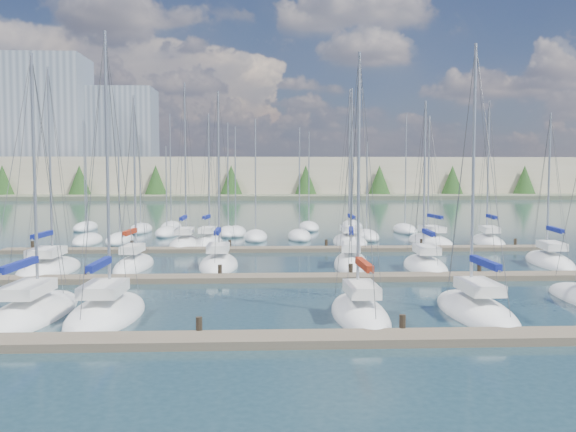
{
  "coord_description": "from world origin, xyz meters",
  "views": [
    {
      "loc": [
        -1.72,
        -21.81,
        6.51
      ],
      "look_at": [
        0.0,
        14.0,
        4.0
      ],
      "focal_mm": 40.0,
      "sensor_mm": 36.0,
      "label": 1
    }
  ],
  "objects_px": {
    "sailboat_k": "(351,262)",
    "sailboat_n": "(185,244)",
    "sailboat_q": "(430,241)",
    "sailboat_m": "(550,261)",
    "sailboat_o": "(208,242)",
    "sailboat_j": "(219,264)",
    "sailboat_r": "(488,242)",
    "sailboat_c": "(106,313)",
    "sailboat_d": "(360,313)",
    "sailboat_i": "(134,265)",
    "sailboat_p": "(350,241)",
    "sailboat_e": "(476,311)",
    "sailboat_l": "(425,266)",
    "sailboat_b": "(32,313)",
    "sailboat_h": "(49,269)"
  },
  "relations": [
    {
      "from": "sailboat_d",
      "to": "sailboat_r",
      "type": "bearing_deg",
      "value": 59.6
    },
    {
      "from": "sailboat_o",
      "to": "sailboat_m",
      "type": "xyz_separation_m",
      "value": [
        24.88,
        -13.1,
        -0.02
      ]
    },
    {
      "from": "sailboat_q",
      "to": "sailboat_l",
      "type": "bearing_deg",
      "value": -111.46
    },
    {
      "from": "sailboat_p",
      "to": "sailboat_e",
      "type": "bearing_deg",
      "value": -85.6
    },
    {
      "from": "sailboat_q",
      "to": "sailboat_b",
      "type": "xyz_separation_m",
      "value": [
        -25.72,
        -28.19,
        -0.0
      ]
    },
    {
      "from": "sailboat_i",
      "to": "sailboat_e",
      "type": "distance_m",
      "value": 23.59
    },
    {
      "from": "sailboat_j",
      "to": "sailboat_e",
      "type": "xyz_separation_m",
      "value": [
        12.56,
        -15.22,
        0.0
      ]
    },
    {
      "from": "sailboat_c",
      "to": "sailboat_b",
      "type": "xyz_separation_m",
      "value": [
        -3.33,
        0.13,
        -0.01
      ]
    },
    {
      "from": "sailboat_o",
      "to": "sailboat_k",
      "type": "distance_m",
      "value": 16.92
    },
    {
      "from": "sailboat_c",
      "to": "sailboat_n",
      "type": "xyz_separation_m",
      "value": [
        0.44,
        27.46,
        0.02
      ]
    },
    {
      "from": "sailboat_k",
      "to": "sailboat_n",
      "type": "bearing_deg",
      "value": 144.1
    },
    {
      "from": "sailboat_j",
      "to": "sailboat_i",
      "type": "bearing_deg",
      "value": -177.16
    },
    {
      "from": "sailboat_r",
      "to": "sailboat_c",
      "type": "bearing_deg",
      "value": -127.34
    },
    {
      "from": "sailboat_d",
      "to": "sailboat_h",
      "type": "bearing_deg",
      "value": 141.73
    },
    {
      "from": "sailboat_i",
      "to": "sailboat_e",
      "type": "xyz_separation_m",
      "value": [
        18.24,
        -14.97,
        -0.01
      ]
    },
    {
      "from": "sailboat_c",
      "to": "sailboat_p",
      "type": "distance_m",
      "value": 32.35
    },
    {
      "from": "sailboat_r",
      "to": "sailboat_q",
      "type": "distance_m",
      "value": 5.14
    },
    {
      "from": "sailboat_j",
      "to": "sailboat_r",
      "type": "height_order",
      "value": "sailboat_r"
    },
    {
      "from": "sailboat_p",
      "to": "sailboat_k",
      "type": "distance_m",
      "value": 13.5
    },
    {
      "from": "sailboat_i",
      "to": "sailboat_c",
      "type": "relative_size",
      "value": 0.91
    },
    {
      "from": "sailboat_n",
      "to": "sailboat_d",
      "type": "bearing_deg",
      "value": -67.91
    },
    {
      "from": "sailboat_b",
      "to": "sailboat_o",
      "type": "height_order",
      "value": "sailboat_b"
    },
    {
      "from": "sailboat_b",
      "to": "sailboat_c",
      "type": "bearing_deg",
      "value": 0.66
    },
    {
      "from": "sailboat_r",
      "to": "sailboat_o",
      "type": "xyz_separation_m",
      "value": [
        -25.09,
        0.53,
        0.01
      ]
    },
    {
      "from": "sailboat_j",
      "to": "sailboat_n",
      "type": "distance_m",
      "value": 13.09
    },
    {
      "from": "sailboat_e",
      "to": "sailboat_d",
      "type": "distance_m",
      "value": 5.38
    },
    {
      "from": "sailboat_i",
      "to": "sailboat_o",
      "type": "relative_size",
      "value": 1.0
    },
    {
      "from": "sailboat_j",
      "to": "sailboat_d",
      "type": "relative_size",
      "value": 1.01
    },
    {
      "from": "sailboat_c",
      "to": "sailboat_d",
      "type": "relative_size",
      "value": 1.08
    },
    {
      "from": "sailboat_e",
      "to": "sailboat_o",
      "type": "xyz_separation_m",
      "value": [
        -14.27,
        28.55,
        0.01
      ]
    },
    {
      "from": "sailboat_i",
      "to": "sailboat_k",
      "type": "relative_size",
      "value": 0.95
    },
    {
      "from": "sailboat_k",
      "to": "sailboat_j",
      "type": "bearing_deg",
      "value": -170.11
    },
    {
      "from": "sailboat_o",
      "to": "sailboat_m",
      "type": "distance_m",
      "value": 28.12
    },
    {
      "from": "sailboat_d",
      "to": "sailboat_c",
      "type": "bearing_deg",
      "value": 175.86
    },
    {
      "from": "sailboat_c",
      "to": "sailboat_m",
      "type": "height_order",
      "value": "sailboat_c"
    },
    {
      "from": "sailboat_l",
      "to": "sailboat_o",
      "type": "height_order",
      "value": "sailboat_o"
    },
    {
      "from": "sailboat_e",
      "to": "sailboat_o",
      "type": "height_order",
      "value": "sailboat_e"
    },
    {
      "from": "sailboat_j",
      "to": "sailboat_k",
      "type": "bearing_deg",
      "value": 2.43
    },
    {
      "from": "sailboat_i",
      "to": "sailboat_n",
      "type": "xyz_separation_m",
      "value": [
        2.0,
        12.81,
        -0.0
      ]
    },
    {
      "from": "sailboat_p",
      "to": "sailboat_o",
      "type": "height_order",
      "value": "sailboat_p"
    },
    {
      "from": "sailboat_c",
      "to": "sailboat_p",
      "type": "relative_size",
      "value": 0.92
    },
    {
      "from": "sailboat_j",
      "to": "sailboat_c",
      "type": "height_order",
      "value": "sailboat_c"
    },
    {
      "from": "sailboat_j",
      "to": "sailboat_q",
      "type": "relative_size",
      "value": 1.03
    },
    {
      "from": "sailboat_r",
      "to": "sailboat_k",
      "type": "distance_m",
      "value": 18.95
    },
    {
      "from": "sailboat_j",
      "to": "sailboat_d",
      "type": "bearing_deg",
      "value": -64.85
    },
    {
      "from": "sailboat_j",
      "to": "sailboat_p",
      "type": "height_order",
      "value": "sailboat_p"
    },
    {
      "from": "sailboat_r",
      "to": "sailboat_m",
      "type": "distance_m",
      "value": 12.57
    },
    {
      "from": "sailboat_i",
      "to": "sailboat_c",
      "type": "xyz_separation_m",
      "value": [
        1.57,
        -14.65,
        -0.02
      ]
    },
    {
      "from": "sailboat_c",
      "to": "sailboat_r",
      "type": "distance_m",
      "value": 39.03
    },
    {
      "from": "sailboat_q",
      "to": "sailboat_m",
      "type": "xyz_separation_m",
      "value": [
        4.9,
        -13.19,
        0.01
      ]
    }
  ]
}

